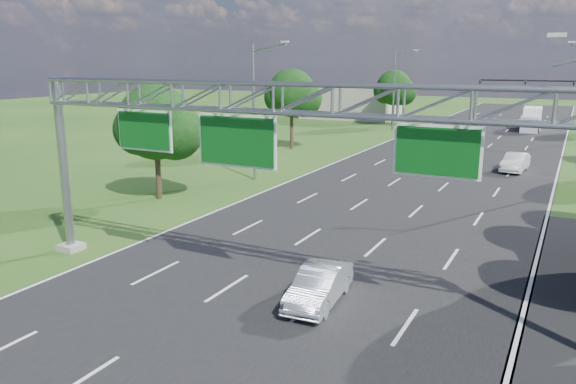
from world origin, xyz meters
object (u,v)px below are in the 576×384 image
Objects in this scene: sign_gantry at (280,115)px; traffic_signal at (558,94)px; silver_sedan at (319,285)px; box_truck at (532,119)px.

sign_gantry is 53.51m from traffic_signal.
traffic_signal is 2.93× the size of silver_sedan.
traffic_signal reaches higher than box_truck.
sign_gantry is 1.92× the size of traffic_signal.
traffic_signal is at bearing -73.80° from box_truck.
sign_gantry is at bearing -97.02° from box_truck.
traffic_signal is 9.83m from box_truck.
sign_gantry reaches higher than silver_sedan.
box_truck is (-3.01, 8.56, -3.78)m from traffic_signal.
silver_sedan is at bearing -1.33° from sign_gantry.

